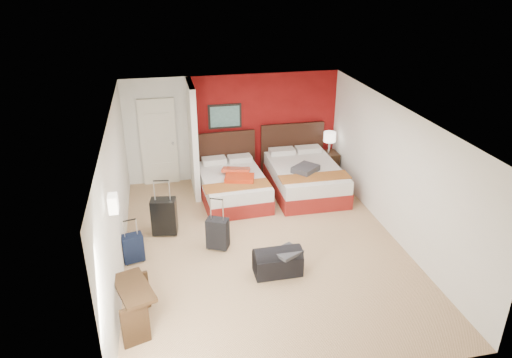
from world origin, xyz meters
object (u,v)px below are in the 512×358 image
object	(u,v)px
nightstand	(328,164)
table_lamp	(329,143)
suitcase_black	(164,218)
suitcase_charcoal	(218,235)
duffel_bag	(278,263)
desk	(136,307)
bed_right	(305,179)
bed_left	(233,187)
suitcase_navy	(133,249)
red_suitcase_open	(238,174)

from	to	relation	value
nightstand	table_lamp	distance (m)	0.57
table_lamp	suitcase_black	distance (m)	4.47
nightstand	suitcase_black	size ratio (longest dim) A/B	0.87
suitcase_charcoal	duffel_bag	world-z (taller)	suitcase_charcoal
suitcase_black	desk	size ratio (longest dim) A/B	0.83
bed_right	suitcase_black	xyz separation A→B (m)	(-3.19, -1.22, 0.03)
bed_left	duffel_bag	world-z (taller)	bed_left
nightstand	duffel_bag	world-z (taller)	nightstand
table_lamp	suitcase_charcoal	size ratio (longest dim) A/B	0.91
table_lamp	duffel_bag	xyz separation A→B (m)	(-2.19, -3.64, -0.67)
nightstand	suitcase_navy	bearing A→B (deg)	-149.38
nightstand	desk	world-z (taller)	desk
table_lamp	suitcase_navy	size ratio (longest dim) A/B	1.04
bed_right	red_suitcase_open	bearing A→B (deg)	-175.05
bed_left	red_suitcase_open	size ratio (longest dim) A/B	2.31
suitcase_black	desk	world-z (taller)	same
suitcase_charcoal	duffel_bag	xyz separation A→B (m)	(0.88, -0.97, -0.08)
bed_right	suitcase_navy	bearing A→B (deg)	-150.96
table_lamp	desk	distance (m)	6.36
suitcase_charcoal	suitcase_navy	size ratio (longest dim) A/B	1.14
table_lamp	suitcase_charcoal	xyz separation A→B (m)	(-3.07, -2.67, -0.59)
suitcase_charcoal	duffel_bag	size ratio (longest dim) A/B	0.72
red_suitcase_open	suitcase_navy	xyz separation A→B (m)	(-2.19, -1.93, -0.38)
nightstand	desk	xyz separation A→B (m)	(-4.48, -4.48, 0.05)
table_lamp	suitcase_navy	distance (m)	5.39
bed_left	suitcase_black	world-z (taller)	suitcase_black
red_suitcase_open	table_lamp	bearing A→B (deg)	34.62
suitcase_black	suitcase_charcoal	size ratio (longest dim) A/B	1.23
table_lamp	duffel_bag	distance (m)	4.30
red_suitcase_open	suitcase_charcoal	xyz separation A→B (m)	(-0.69, -1.82, -0.35)
red_suitcase_open	desk	distance (m)	4.21
nightstand	suitcase_navy	xyz separation A→B (m)	(-4.57, -2.79, -0.06)
bed_right	duffel_bag	xyz separation A→B (m)	(-1.38, -2.91, -0.12)
bed_right	table_lamp	size ratio (longest dim) A/B	4.09
suitcase_charcoal	bed_right	bearing A→B (deg)	66.65
table_lamp	red_suitcase_open	bearing A→B (deg)	-160.28
bed_right	suitcase_charcoal	distance (m)	2.98
bed_right	duffel_bag	distance (m)	3.23
bed_right	duffel_bag	size ratio (longest dim) A/B	2.68
table_lamp	suitcase_charcoal	bearing A→B (deg)	-138.99
red_suitcase_open	suitcase_black	bearing A→B (deg)	-131.14
suitcase_navy	desk	xyz separation A→B (m)	(0.09, -1.70, 0.10)
red_suitcase_open	desk	size ratio (longest dim) A/B	0.99
bed_left	suitcase_navy	xyz separation A→B (m)	(-2.09, -2.03, -0.04)
desk	suitcase_navy	bearing A→B (deg)	74.95
desk	red_suitcase_open	bearing A→B (deg)	41.81
duffel_bag	desk	world-z (taller)	desk
suitcase_black	bed_left	bearing A→B (deg)	47.00
bed_left	duffel_bag	size ratio (longest dim) A/B	2.44
bed_right	nightstand	size ratio (longest dim) A/B	3.45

